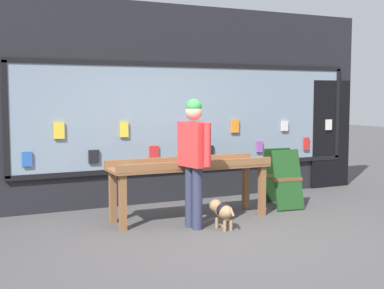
# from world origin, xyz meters

# --- Properties ---
(ground_plane) EXTENTS (40.00, 40.00, 0.00)m
(ground_plane) POSITION_xyz_m (0.00, 0.00, 0.00)
(ground_plane) COLOR #474444
(shopfront_facade) EXTENTS (8.40, 0.29, 3.33)m
(shopfront_facade) POSITION_xyz_m (0.10, 2.39, 1.64)
(shopfront_facade) COLOR black
(shopfront_facade) RESTS_ON ground_plane
(display_table_main) EXTENTS (2.40, 0.71, 0.89)m
(display_table_main) POSITION_xyz_m (-0.01, 1.00, 0.71)
(display_table_main) COLOR brown
(display_table_main) RESTS_ON ground_plane
(person_browsing) EXTENTS (0.30, 0.68, 1.77)m
(person_browsing) POSITION_xyz_m (-0.19, 0.48, 1.05)
(person_browsing) COLOR #2D334C
(person_browsing) RESTS_ON ground_plane
(small_dog) EXTENTS (0.22, 0.54, 0.38)m
(small_dog) POSITION_xyz_m (0.14, 0.28, 0.25)
(small_dog) COLOR #99724C
(small_dog) RESTS_ON ground_plane
(sandwich_board_sign) EXTENTS (0.57, 0.79, 0.94)m
(sandwich_board_sign) POSITION_xyz_m (1.71, 1.14, 0.48)
(sandwich_board_sign) COLOR #193F19
(sandwich_board_sign) RESTS_ON ground_plane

